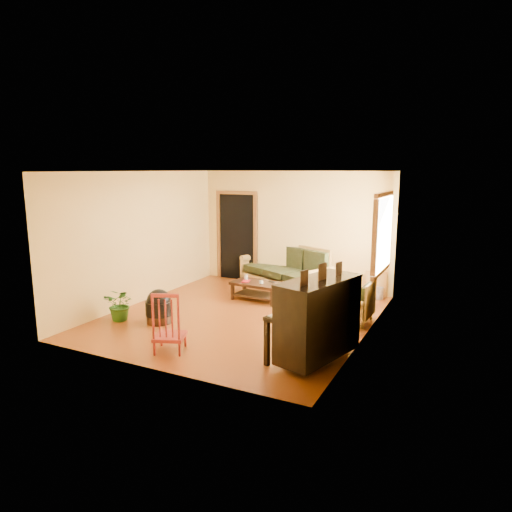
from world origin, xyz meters
The scene contains 16 objects.
floor centered at (0.00, 0.00, 0.00)m, with size 5.00×5.00×0.00m, color #692D0D.
doorway centered at (-1.45, 2.48, 1.02)m, with size 1.08×0.16×2.05m, color black.
window centered at (2.21, 1.30, 1.50)m, with size 0.12×1.36×1.46m, color white.
sofa centered at (-0.09, 2.20, 0.48)m, with size 2.24×0.94×0.96m, color olive.
coffee_table centered at (-0.19, 1.05, 0.19)m, with size 1.04×0.57×0.38m, color black.
armchair centered at (1.89, 0.60, 0.37)m, with size 0.71×0.75×0.75m, color olive.
piano centered at (1.89, -1.28, 0.59)m, with size 0.79×1.33×1.18m, color black.
footstool centered at (-1.11, -0.95, 0.22)m, with size 0.46×0.46×0.44m, color black.
red_chair centered at (-0.17, -1.89, 0.46)m, with size 0.43×0.47×0.92m, color maroon.
leaning_frame centered at (1.92, 2.33, 0.29)m, with size 0.43×0.10×0.58m, color #B27F3B.
ceramic_crock centered at (2.00, 2.25, 0.12)m, with size 0.20×0.20×0.25m, color #3647A4.
potted_plant centered at (-1.78, -1.16, 0.30)m, with size 0.53×0.46×0.59m, color #255819.
book centered at (-0.49, 0.95, 0.39)m, with size 0.15×0.21×0.02m, color maroon.
candle centered at (-0.49, 1.14, 0.43)m, with size 0.06×0.06×0.11m, color silver.
glass_jar centered at (-0.08, 1.00, 0.41)m, with size 0.08×0.08×0.05m, color silver.
remote centered at (0.07, 1.18, 0.39)m, with size 0.17×0.04×0.02m, color black.
Camera 1 is at (3.79, -7.00, 2.64)m, focal length 32.00 mm.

